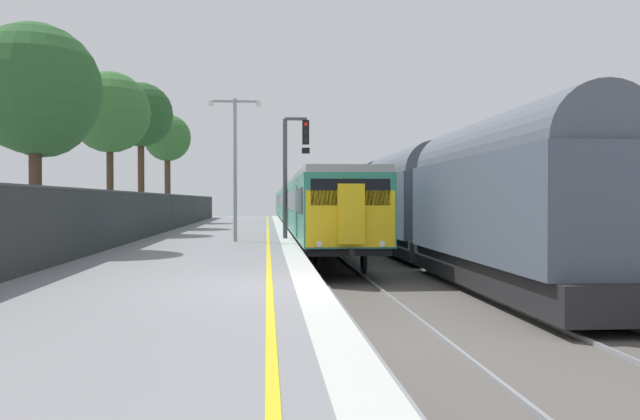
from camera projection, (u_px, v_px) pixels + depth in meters
The scene contains 9 objects.
ground at pixel (431, 318), 12.29m from camera, with size 17.40×110.00×1.21m.
commuter_train_at_platform at pixel (299, 204), 51.00m from camera, with size 2.83×63.14×3.81m.
freight_train_adjacent_track at pixel (406, 199), 31.02m from camera, with size 2.60×38.19×4.83m.
signal_gantry at pixel (292, 163), 27.25m from camera, with size 1.10×0.24×4.98m.
platform_lamp_mid at pixel (235, 157), 25.32m from camera, with size 2.00×0.20×5.45m.
background_tree_left at pixel (167, 140), 46.64m from camera, with size 3.29×3.29×7.63m.
background_tree_centre at pixel (112, 115), 30.78m from camera, with size 3.76×3.76×7.55m.
background_tree_right at pixel (37, 95), 20.73m from camera, with size 4.07×4.07×7.07m.
background_tree_back at pixel (139, 117), 37.69m from camera, with size 3.66×3.66×8.30m.
Camera 1 is at (-0.39, -12.05, 1.57)m, focal length 37.24 mm.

